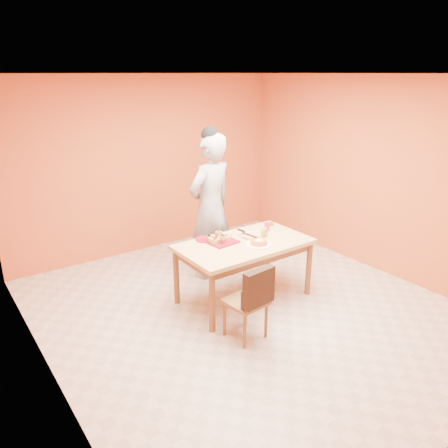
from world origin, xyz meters
TOP-DOWN VIEW (x-y plane):
  - floor at (0.00, 0.00)m, footprint 5.00×5.00m
  - ceiling at (0.00, 0.00)m, footprint 5.00×5.00m
  - wall_back at (0.00, 2.50)m, footprint 4.50×0.00m
  - wall_left at (-2.25, 0.00)m, footprint 0.00×5.00m
  - wall_right at (2.25, 0.00)m, footprint 0.00×5.00m
  - dining_table at (0.13, 0.25)m, footprint 1.60×0.90m
  - dining_chair at (-0.37, -0.44)m, footprint 0.43×0.49m
  - pastry_pile at (-0.09, 0.43)m, footprint 0.30×0.30m
  - person at (0.19, 1.08)m, footprint 0.81×0.62m
  - pastry_platter at (-0.09, 0.43)m, footprint 0.37×0.37m
  - red_dinner_plate at (-0.20, 0.60)m, footprint 0.30×0.30m
  - white_cake_plate at (0.22, 0.09)m, footprint 0.32×0.32m
  - sponge_cake at (0.22, 0.09)m, footprint 0.24×0.24m
  - cake_server at (0.23, 0.27)m, footprint 0.09×0.25m
  - egg_ornament at (0.46, 0.27)m, footprint 0.10×0.08m
  - magenta_glass at (0.65, 0.43)m, footprint 0.08×0.08m
  - checker_tin at (0.81, 0.55)m, footprint 0.13×0.13m

SIDE VIEW (x-z plane):
  - floor at x=0.00m, z-range 0.00..0.00m
  - dining_chair at x=-0.37m, z-range 0.02..0.87m
  - dining_table at x=0.13m, z-range 0.29..1.05m
  - white_cake_plate at x=0.22m, z-range 0.76..0.77m
  - red_dinner_plate at x=-0.20m, z-range 0.76..0.77m
  - pastry_platter at x=-0.09m, z-range 0.76..0.78m
  - checker_tin at x=0.81m, z-range 0.76..0.79m
  - sponge_cake at x=0.22m, z-range 0.77..0.82m
  - magenta_glass at x=0.65m, z-range 0.76..0.86m
  - egg_ornament at x=0.46m, z-range 0.76..0.88m
  - cake_server at x=0.23m, z-range 0.82..0.83m
  - pastry_pile at x=-0.09m, z-range 0.78..0.88m
  - person at x=0.19m, z-range 0.00..1.99m
  - wall_back at x=0.00m, z-range -0.90..3.60m
  - wall_left at x=-2.25m, z-range -1.15..3.85m
  - wall_right at x=2.25m, z-range -1.15..3.85m
  - ceiling at x=0.00m, z-range 2.70..2.70m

